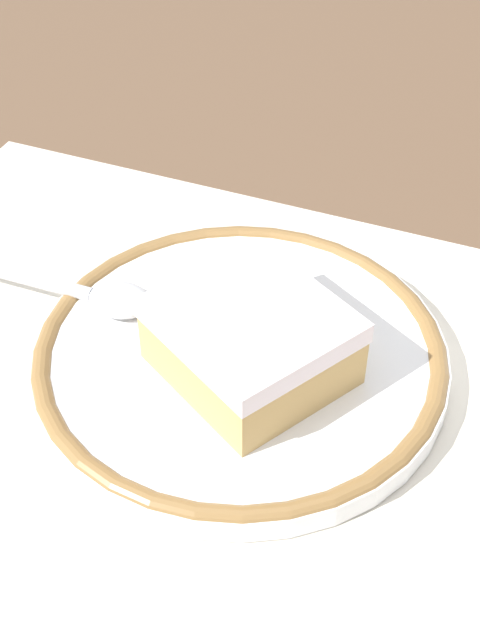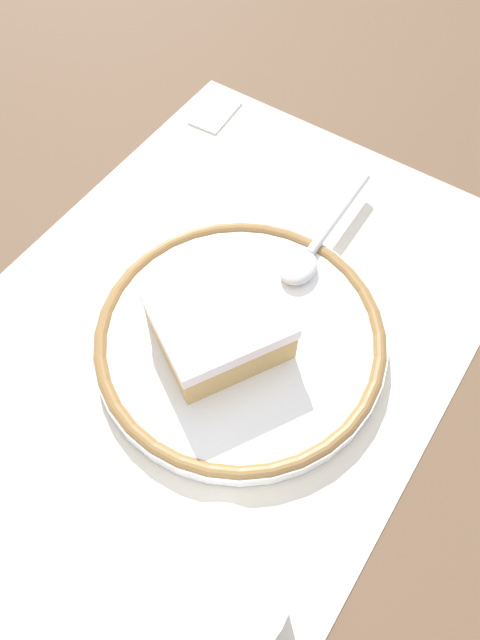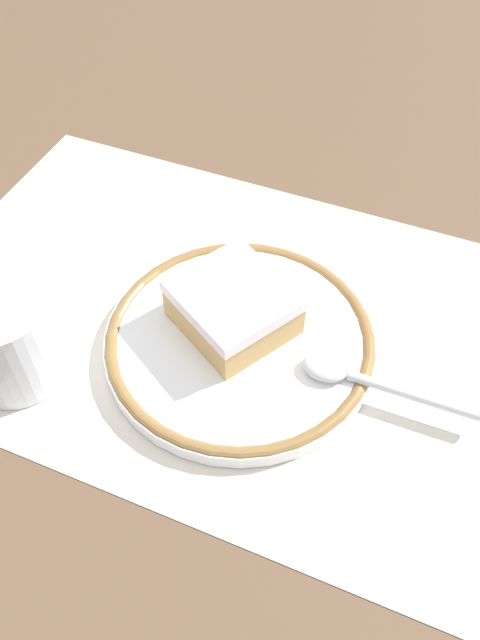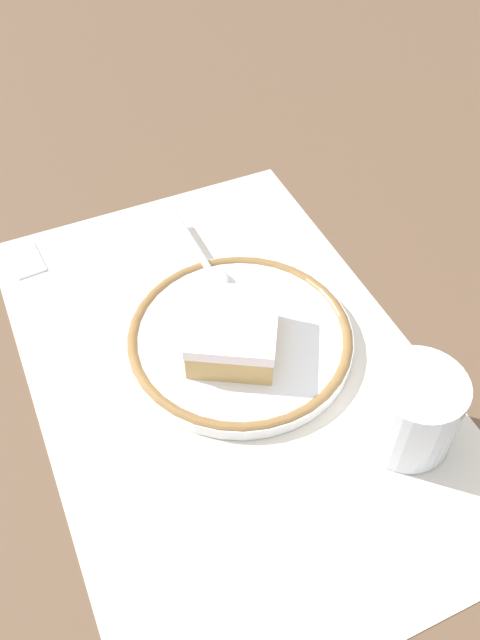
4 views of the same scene
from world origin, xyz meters
The scene contains 7 objects.
ground_plane centered at (0.00, 0.00, 0.00)m, with size 2.40×2.40×0.00m, color brown.
placemat centered at (0.00, 0.00, 0.00)m, with size 0.51×0.34×0.00m, color beige.
plate centered at (0.02, -0.02, 0.01)m, with size 0.21×0.21×0.02m.
cake_slice centered at (0.01, -0.01, 0.03)m, with size 0.11×0.11×0.04m.
spoon centered at (0.12, -0.03, 0.02)m, with size 0.13×0.03×0.01m.
cup centered at (-0.12, -0.11, 0.03)m, with size 0.07×0.07×0.07m.
sugar_packet centered at (0.22, 0.14, 0.00)m, with size 0.05×0.03×0.01m, color white.
Camera 2 is at (-0.15, -0.14, 0.37)m, focal length 32.80 mm.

